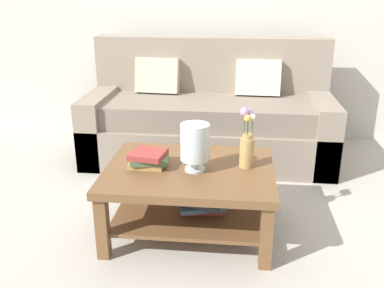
{
  "coord_description": "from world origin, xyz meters",
  "views": [
    {
      "loc": [
        0.26,
        -2.77,
        1.51
      ],
      "look_at": [
        -0.01,
        -0.2,
        0.54
      ],
      "focal_mm": 39.96,
      "sensor_mm": 36.0,
      "label": 1
    }
  ],
  "objects_px": {
    "coffee_table": "(190,186)",
    "book_stack_main": "(149,158)",
    "couch": "(209,118)",
    "glass_hurricane_vase": "(195,143)",
    "flower_pitcher": "(247,143)"
  },
  "relations": [
    {
      "from": "book_stack_main",
      "to": "glass_hurricane_vase",
      "type": "relative_size",
      "value": 0.84
    },
    {
      "from": "couch",
      "to": "glass_hurricane_vase",
      "type": "relative_size",
      "value": 7.36
    },
    {
      "from": "couch",
      "to": "flower_pitcher",
      "type": "height_order",
      "value": "couch"
    },
    {
      "from": "flower_pitcher",
      "to": "couch",
      "type": "bearing_deg",
      "value": 104.23
    },
    {
      "from": "glass_hurricane_vase",
      "to": "flower_pitcher",
      "type": "height_order",
      "value": "flower_pitcher"
    },
    {
      "from": "coffee_table",
      "to": "book_stack_main",
      "type": "relative_size",
      "value": 4.2
    },
    {
      "from": "couch",
      "to": "coffee_table",
      "type": "height_order",
      "value": "couch"
    },
    {
      "from": "couch",
      "to": "book_stack_main",
      "type": "xyz_separation_m",
      "value": [
        -0.29,
        -1.31,
        0.13
      ]
    },
    {
      "from": "couch",
      "to": "book_stack_main",
      "type": "bearing_deg",
      "value": -102.41
    },
    {
      "from": "couch",
      "to": "flower_pitcher",
      "type": "bearing_deg",
      "value": -75.77
    },
    {
      "from": "couch",
      "to": "book_stack_main",
      "type": "height_order",
      "value": "couch"
    },
    {
      "from": "book_stack_main",
      "to": "glass_hurricane_vase",
      "type": "distance_m",
      "value": 0.32
    },
    {
      "from": "coffee_table",
      "to": "glass_hurricane_vase",
      "type": "distance_m",
      "value": 0.3
    },
    {
      "from": "coffee_table",
      "to": "book_stack_main",
      "type": "bearing_deg",
      "value": 179.91
    },
    {
      "from": "coffee_table",
      "to": "book_stack_main",
      "type": "distance_m",
      "value": 0.32
    }
  ]
}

